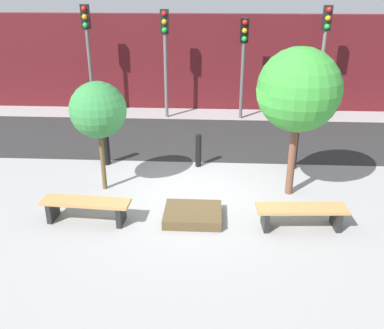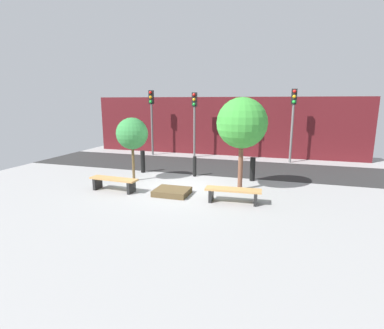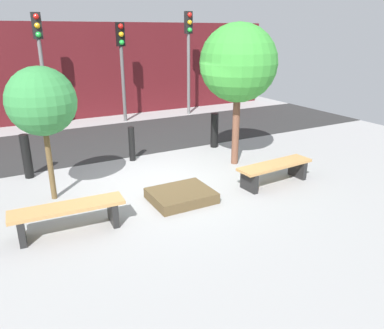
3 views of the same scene
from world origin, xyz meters
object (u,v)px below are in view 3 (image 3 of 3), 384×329
traffic_light_mid_west (40,51)px  traffic_light_mid_east (122,54)px  bollard_far_left (27,156)px  tree_behind_right_bench (238,64)px  tree_behind_left_bench (42,102)px  traffic_light_east (189,45)px  bollard_center (214,130)px  bench_left (68,213)px  planter_bed (181,196)px  bollard_left (132,144)px  bench_right (275,169)px

traffic_light_mid_west → traffic_light_mid_east: traffic_light_mid_west is taller
bollard_far_left → tree_behind_right_bench: bearing=-17.3°
tree_behind_left_bench → traffic_light_east: (6.12, 5.77, 0.70)m
bollard_center → traffic_light_east: traffic_light_east is taller
bollard_far_left → traffic_light_mid_west: bearing=75.3°
bench_left → bollard_center: 5.47m
traffic_light_mid_east → planter_bed: bearing=-100.6°
bollard_left → traffic_light_mid_east: 4.92m
traffic_light_east → bollard_far_left: bearing=-146.0°
bench_right → tree_behind_right_bench: size_ratio=0.54×
planter_bed → bollard_center: bollard_center is taller
tree_behind_right_bench → traffic_light_mid_east: bearing=98.3°
tree_behind_right_bench → planter_bed: bearing=-149.1°
planter_bed → traffic_light_mid_west: 7.59m
bench_right → bollard_far_left: 5.47m
bench_left → traffic_light_mid_east: bearing=67.9°
bench_left → bollard_left: bollard_left is taller
planter_bed → traffic_light_mid_east: bearing=79.4°
tree_behind_left_bench → traffic_light_east: 8.44m
tree_behind_right_bench → bollard_left: (-2.16, 1.44, -1.98)m
tree_behind_right_bench → bollard_center: 2.43m
bollard_center → traffic_light_mid_west: bearing=131.1°
bollard_left → bench_left: bearing=-126.4°
traffic_light_mid_east → bollard_far_left: bearing=-131.1°
traffic_light_mid_east → traffic_light_east: bearing=0.0°
planter_bed → bollard_left: bearing=90.0°
tree_behind_left_bench → bollard_far_left: 2.04m
bollard_far_left → traffic_light_mid_west: size_ratio=0.27×
planter_bed → traffic_light_mid_east: (1.32, 7.06, 2.26)m
traffic_light_mid_east → traffic_light_east: traffic_light_east is taller
traffic_light_east → traffic_light_mid_west: bearing=-180.0°
traffic_light_mid_west → bollard_center: bearing=-48.9°
planter_bed → bench_left: bearing=-174.7°
bench_right → traffic_light_east: bearing=72.5°
planter_bed → traffic_light_mid_east: size_ratio=0.35×
bench_left → tree_behind_left_bench: tree_behind_left_bench is taller
traffic_light_mid_east → tree_behind_right_bench: bearing=-81.7°
bollard_far_left → traffic_light_mid_east: traffic_light_mid_east is taller
bench_left → bollard_left: size_ratio=2.09×
bollard_center → traffic_light_mid_east: (-1.14, 4.33, 1.87)m
bollard_left → traffic_light_east: traffic_light_east is taller
tree_behind_right_bench → bollard_center: tree_behind_right_bench is taller
tree_behind_left_bench → bollard_center: 5.04m
bench_right → planter_bed: bench_right is taller
bollard_center → traffic_light_mid_east: size_ratio=0.28×
planter_bed → tree_behind_left_bench: tree_behind_left_bench is taller
tree_behind_left_bench → bollard_far_left: bearing=101.6°
tree_behind_right_bench → bollard_left: size_ratio=3.81×
planter_bed → bollard_far_left: bollard_far_left is taller
bollard_far_left → traffic_light_mid_east: 6.04m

